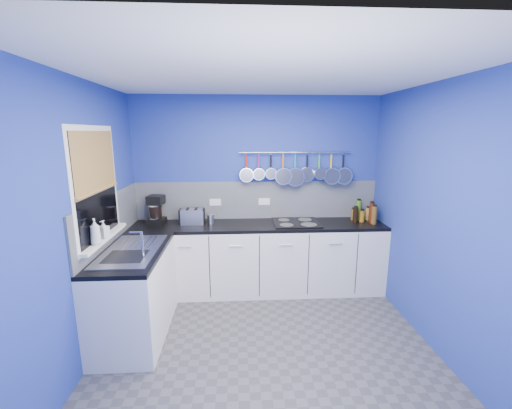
{
  "coord_description": "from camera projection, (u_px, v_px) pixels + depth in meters",
  "views": [
    {
      "loc": [
        -0.26,
        -2.86,
        2.04
      ],
      "look_at": [
        -0.05,
        0.75,
        1.25
      ],
      "focal_mm": 23.33,
      "sensor_mm": 36.0,
      "label": 1
    }
  ],
  "objects": [
    {
      "name": "pan_6",
      "position": [
        319.0,
        166.0,
        4.34
      ],
      "size": [
        0.16,
        0.11,
        0.35
      ],
      "primitive_type": null,
      "color": "silver",
      "rests_on": "pot_rail"
    },
    {
      "name": "window_sill",
      "position": [
        104.0,
        238.0,
        3.22
      ],
      "size": [
        0.1,
        0.98,
        0.03
      ],
      "primitive_type": "cube",
      "color": "white",
      "rests_on": "wall_left"
    },
    {
      "name": "paper_towel",
      "position": [
        154.0,
        212.0,
        4.21
      ],
      "size": [
        0.16,
        0.16,
        0.29
      ],
      "primitive_type": "cylinder",
      "rotation": [
        0.0,
        0.0,
        -0.25
      ],
      "color": "white",
      "rests_on": "worktop_back"
    },
    {
      "name": "mixer_tap",
      "position": [
        142.0,
        244.0,
        3.07
      ],
      "size": [
        0.12,
        0.08,
        0.26
      ],
      "primitive_type": null,
      "color": "silver",
      "rests_on": "worktop_left"
    },
    {
      "name": "sink_unit",
      "position": [
        132.0,
        250.0,
        3.26
      ],
      "size": [
        0.5,
        0.95,
        0.01
      ],
      "primitive_type": "cube",
      "color": "silver",
      "rests_on": "worktop_left"
    },
    {
      "name": "condiment_2",
      "position": [
        354.0,
        215.0,
        4.4
      ],
      "size": [
        0.07,
        0.07,
        0.14
      ],
      "primitive_type": "cylinder",
      "color": "brown",
      "rests_on": "worktop_back"
    },
    {
      "name": "pan_5",
      "position": [
        307.0,
        167.0,
        4.34
      ],
      "size": [
        0.19,
        0.05,
        0.38
      ],
      "primitive_type": null,
      "color": "silver",
      "rests_on": "pot_rail"
    },
    {
      "name": "hob",
      "position": [
        296.0,
        223.0,
        4.25
      ],
      "size": [
        0.58,
        0.51,
        0.01
      ],
      "primitive_type": "cube",
      "color": "black",
      "rests_on": "worktop_back"
    },
    {
      "name": "window_glass",
      "position": [
        97.0,
        185.0,
        3.11
      ],
      "size": [
        0.01,
        0.9,
        1.0
      ],
      "primitive_type": "cube",
      "color": "black",
      "rests_on": "wall_left"
    },
    {
      "name": "ceiling",
      "position": [
        267.0,
        73.0,
        2.7
      ],
      "size": [
        3.2,
        3.0,
        0.02
      ],
      "primitive_type": "cube",
      "color": "white",
      "rests_on": "ground"
    },
    {
      "name": "pan_8",
      "position": [
        343.0,
        168.0,
        4.37
      ],
      "size": [
        0.23,
        0.09,
        0.42
      ],
      "primitive_type": null,
      "color": "silver",
      "rests_on": "pot_rail"
    },
    {
      "name": "pan_7",
      "position": [
        331.0,
        168.0,
        4.36
      ],
      "size": [
        0.22,
        0.1,
        0.41
      ],
      "primitive_type": null,
      "color": "silver",
      "rests_on": "pot_rail"
    },
    {
      "name": "cabinet_run_left",
      "position": [
        135.0,
        294.0,
        3.37
      ],
      "size": [
        0.6,
        1.2,
        0.86
      ],
      "primitive_type": "cube",
      "color": "silver",
      "rests_on": "ground"
    },
    {
      "name": "socket_left",
      "position": [
        215.0,
        202.0,
        4.4
      ],
      "size": [
        0.15,
        0.01,
        0.09
      ],
      "primitive_type": "cube",
      "color": "white",
      "rests_on": "backsplash_back"
    },
    {
      "name": "pan_1",
      "position": [
        259.0,
        166.0,
        4.3
      ],
      "size": [
        0.16,
        0.1,
        0.35
      ],
      "primitive_type": null,
      "color": "silver",
      "rests_on": "pot_rail"
    },
    {
      "name": "pan_2",
      "position": [
        271.0,
        166.0,
        4.31
      ],
      "size": [
        0.15,
        0.08,
        0.34
      ],
      "primitive_type": null,
      "color": "silver",
      "rests_on": "pot_rail"
    },
    {
      "name": "wall_back",
      "position": [
        256.0,
        192.0,
        4.44
      ],
      "size": [
        3.2,
        0.02,
        2.5
      ],
      "primitive_type": "cube",
      "color": "#233697",
      "rests_on": "ground"
    },
    {
      "name": "condiment_5",
      "position": [
        356.0,
        215.0,
        4.28
      ],
      "size": [
        0.07,
        0.07,
        0.2
      ],
      "primitive_type": "cylinder",
      "color": "black",
      "rests_on": "worktop_back"
    },
    {
      "name": "bamboo_blind",
      "position": [
        95.0,
        161.0,
        3.06
      ],
      "size": [
        0.01,
        0.9,
        0.55
      ],
      "primitive_type": "cube",
      "color": "#AE7F49",
      "rests_on": "wall_left"
    },
    {
      "name": "cabinet_run_back",
      "position": [
        258.0,
        259.0,
        4.32
      ],
      "size": [
        3.2,
        0.6,
        0.86
      ],
      "primitive_type": "cube",
      "color": "silver",
      "rests_on": "ground"
    },
    {
      "name": "wall_right",
      "position": [
        440.0,
        220.0,
        3.06
      ],
      "size": [
        0.02,
        3.0,
        2.5
      ],
      "primitive_type": "cube",
      "color": "#233697",
      "rests_on": "ground"
    },
    {
      "name": "backsplash_back",
      "position": [
        257.0,
        200.0,
        4.44
      ],
      "size": [
        3.2,
        0.02,
        0.5
      ],
      "primitive_type": "cube",
      "color": "gray",
      "rests_on": "wall_back"
    },
    {
      "name": "window_frame",
      "position": [
        96.0,
        185.0,
        3.11
      ],
      "size": [
        0.01,
        1.0,
        1.1
      ],
      "primitive_type": "cube",
      "color": "white",
      "rests_on": "wall_left"
    },
    {
      "name": "backsplash_left",
      "position": [
        111.0,
        219.0,
        3.49
      ],
      "size": [
        0.02,
        1.8,
        0.5
      ],
      "primitive_type": "cube",
      "color": "gray",
      "rests_on": "wall_left"
    },
    {
      "name": "wall_front",
      "position": [
        296.0,
        311.0,
        1.5
      ],
      "size": [
        3.2,
        0.02,
        2.5
      ],
      "primitive_type": "cube",
      "color": "#233697",
      "rests_on": "ground"
    },
    {
      "name": "condiment_0",
      "position": [
        368.0,
        214.0,
        4.39
      ],
      "size": [
        0.06,
        0.06,
        0.16
      ],
      "primitive_type": "cylinder",
      "color": "olive",
      "rests_on": "worktop_back"
    },
    {
      "name": "condiment_1",
      "position": [
        358.0,
        210.0,
        4.39
      ],
      "size": [
        0.07,
        0.07,
        0.26
      ],
      "primitive_type": "cylinder",
      "color": "#3F721E",
      "rests_on": "worktop_back"
    },
    {
      "name": "pan_4",
      "position": [
        295.0,
        169.0,
        4.34
      ],
      "size": [
        0.25,
        0.08,
        0.44
      ],
      "primitive_type": null,
      "color": "silver",
      "rests_on": "pot_rail"
    },
    {
      "name": "worktop_back",
      "position": [
        258.0,
        225.0,
        4.22
      ],
      "size": [
        3.2,
        0.6,
        0.04
      ],
      "primitive_type": "cube",
      "color": "black",
      "rests_on": "cabinet_run_back"
    },
    {
      "name": "pan_0",
      "position": [
        246.0,
        167.0,
        4.29
      ],
      "size": [
        0.19,
        0.07,
        0.38
      ],
      "primitive_type": null,
      "color": "silver",
      "rests_on": "pot_rail"
    },
    {
      "name": "pan_3",
      "position": [
        283.0,
        169.0,
        4.33
      ],
      "size": [
        0.22,
        0.1,
        0.41
      ],
      "primitive_type": null,
      "color": "silver",
      "rests_on": "pot_rail"
    },
    {
      "name": "condiment_4",
      "position": [
        362.0,
        216.0,
        4.3
      ],
      "size": [
        0.07,
        0.07,
        0.15
      ],
      "primitive_type": "cylinder",
      "color": "#8C5914",
      "rests_on": "worktop_back"
    },
    {
      "name": "wall_left",
      "position": [
        82.0,
        225.0,
        2.88
      ],
      "size": [
        0.02,
        3.0,
        2.5
      ],
      "primitive_type": "cube",
      "color": "#233697",
      "rests_on": "ground"
    },
    {
      "name": "condiment_3",
      "position": [
        371.0,
        212.0,
        4.28
      ],
      "size": [
        0.06,
        0.06,
        0.25
      ],
      "primitive_type": "cylinder",
      "color": "#4C190C",
      "rests_on": "worktop_back"
    },
    {
      "name": "toaster",
      "position": [
        192.0,
        216.0,
        4.2
      ],
      "size": [
        0.29,
        0.17,
        0.19
      ],
      "primitive_type": "cube",
      "rotation": [
        0.0,
        0.0,
        -0.0
      ],
      "color": "silver",
      "rests_on": "worktop_back"
    },
    {
      "name": "canister",
      "position": [
        211.0,
        219.0,
        4.22
      ],
      "size": [
        0.09,
        0.09,
        0.12
      ],
      "primitive_type": "cylinder",
      "rotation": [
        0.0,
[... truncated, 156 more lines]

